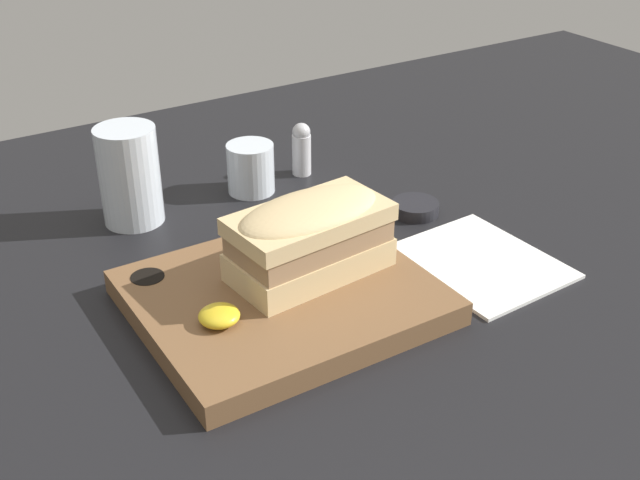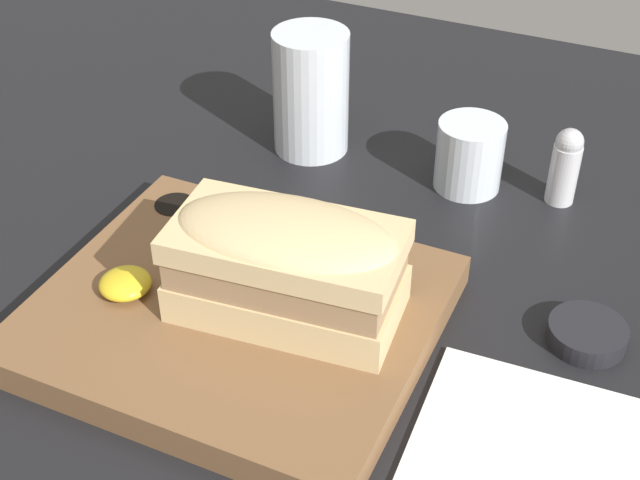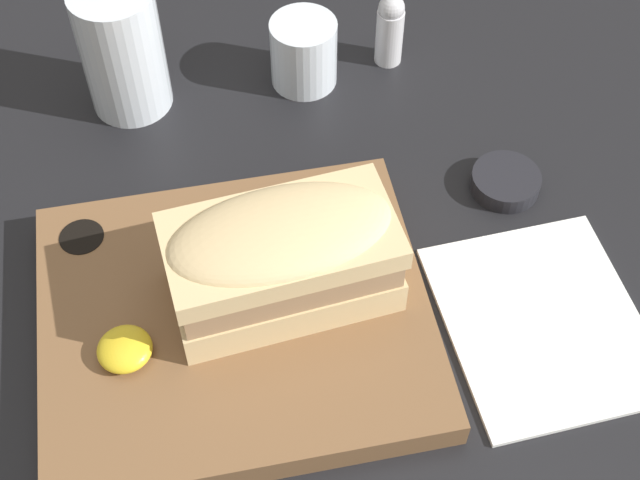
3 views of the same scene
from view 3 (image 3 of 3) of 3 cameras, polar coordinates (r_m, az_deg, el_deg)
dining_table at (r=67.26cm, az=3.70°, el=-7.57°), size 189.50×129.24×2.00cm
serving_board at (r=66.58cm, az=-5.50°, el=-4.98°), size 28.38×24.72×2.57cm
sandwich at (r=62.52cm, az=-2.46°, el=-0.98°), size 16.86×9.93×8.25cm
mustard_dollop at (r=64.03cm, az=-12.39°, el=-6.84°), size 3.90×3.90×1.56cm
water_glass at (r=80.93cm, az=-12.45°, el=11.35°), size 7.21×7.21×11.95cm
wine_glass at (r=82.61cm, az=-1.13°, el=11.82°), size 6.09×6.09×6.46cm
napkin at (r=69.64cm, az=13.95°, el=-4.77°), size 15.25×17.82×0.40cm
salt_shaker at (r=84.53cm, az=4.50°, el=13.34°), size 2.56×2.56×7.29cm
condiment_dish at (r=76.44cm, az=11.79°, el=3.67°), size 5.80×5.80×1.56cm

